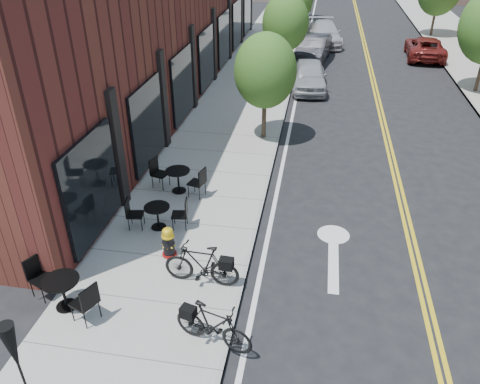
# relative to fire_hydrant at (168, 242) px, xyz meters

# --- Properties ---
(ground) EXTENTS (120.00, 120.00, 0.00)m
(ground) POSITION_rel_fire_hydrant_xyz_m (1.97, -1.59, -0.51)
(ground) COLOR black
(ground) RESTS_ON ground
(sidewalk_near) EXTENTS (4.00, 70.00, 0.12)m
(sidewalk_near) POSITION_rel_fire_hydrant_xyz_m (-0.03, 8.41, -0.45)
(sidewalk_near) COLOR #9E9B93
(sidewalk_near) RESTS_ON ground
(building_near) EXTENTS (5.00, 28.00, 7.00)m
(building_near) POSITION_rel_fire_hydrant_xyz_m (-4.53, 12.41, 2.99)
(building_near) COLOR #4D1C19
(building_near) RESTS_ON ground
(tree_near_a) EXTENTS (2.20, 2.20, 3.81)m
(tree_near_a) POSITION_rel_fire_hydrant_xyz_m (1.37, 7.41, 2.10)
(tree_near_a) COLOR #382B1E
(tree_near_a) RESTS_ON sidewalk_near
(tree_near_b) EXTENTS (2.30, 2.30, 3.98)m
(tree_near_b) POSITION_rel_fire_hydrant_xyz_m (1.37, 15.41, 2.21)
(tree_near_b) COLOR #382B1E
(tree_near_b) RESTS_ON sidewalk_near
(tree_near_c) EXTENTS (2.10, 2.10, 3.67)m
(tree_near_c) POSITION_rel_fire_hydrant_xyz_m (1.37, 23.41, 2.02)
(tree_near_c) COLOR #382B1E
(tree_near_c) RESTS_ON sidewalk_near
(fire_hydrant) EXTENTS (0.37, 0.37, 0.82)m
(fire_hydrant) POSITION_rel_fire_hydrant_xyz_m (0.00, 0.00, 0.00)
(fire_hydrant) COLOR maroon
(fire_hydrant) RESTS_ON sidewalk_near
(bicycle_left) EXTENTS (1.74, 0.56, 1.03)m
(bicycle_left) POSITION_rel_fire_hydrant_xyz_m (1.03, -0.83, 0.13)
(bicycle_left) COLOR black
(bicycle_left) RESTS_ON sidewalk_near
(bicycle_right) EXTENTS (1.70, 0.89, 0.98)m
(bicycle_right) POSITION_rel_fire_hydrant_xyz_m (1.67, -2.51, 0.10)
(bicycle_right) COLOR black
(bicycle_right) RESTS_ON sidewalk_near
(bistro_set_a) EXTENTS (1.79, 1.11, 0.95)m
(bistro_set_a) POSITION_rel_fire_hydrant_xyz_m (-1.63, -2.06, 0.09)
(bistro_set_a) COLOR black
(bistro_set_a) RESTS_ON sidewalk_near
(bistro_set_b) EXTENTS (1.59, 0.78, 0.84)m
(bistro_set_b) POSITION_rel_fire_hydrant_xyz_m (-0.63, 1.08, 0.04)
(bistro_set_b) COLOR black
(bistro_set_b) RESTS_ON sidewalk_near
(bistro_set_c) EXTENTS (1.74, 0.90, 0.91)m
(bistro_set_c) POSITION_rel_fire_hydrant_xyz_m (-0.63, 3.01, 0.07)
(bistro_set_c) COLOR black
(bistro_set_c) RESTS_ON sidewalk_near
(patio_umbrella) EXTENTS (0.35, 0.35, 2.18)m
(patio_umbrella) POSITION_rel_fire_hydrant_xyz_m (-0.84, -4.56, 1.17)
(patio_umbrella) COLOR black
(patio_umbrella) RESTS_ON sidewalk_near
(parked_car_a) EXTENTS (1.86, 4.04, 1.34)m
(parked_car_a) POSITION_rel_fire_hydrant_xyz_m (2.77, 13.67, 0.16)
(parked_car_a) COLOR #A2A5AA
(parked_car_a) RESTS_ON ground
(parked_car_b) EXTENTS (2.09, 4.55, 1.44)m
(parked_car_b) POSITION_rel_fire_hydrant_xyz_m (2.77, 18.71, 0.22)
(parked_car_b) COLOR black
(parked_car_b) RESTS_ON ground
(parked_car_c) EXTENTS (2.54, 4.98, 1.38)m
(parked_car_c) POSITION_rel_fire_hydrant_xyz_m (3.31, 22.99, 0.19)
(parked_car_c) COLOR #B0B0B5
(parked_car_c) RESTS_ON ground
(parked_car_far) EXTENTS (2.30, 4.53, 1.23)m
(parked_car_far) POSITION_rel_fire_hydrant_xyz_m (9.18, 20.52, 0.11)
(parked_car_far) COLOR maroon
(parked_car_far) RESTS_ON ground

